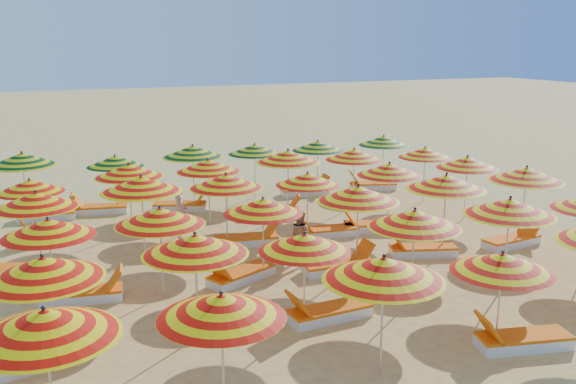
# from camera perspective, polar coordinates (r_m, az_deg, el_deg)

# --- Properties ---
(ground) EXTENTS (120.00, 120.00, 0.00)m
(ground) POSITION_cam_1_polar(r_m,az_deg,el_deg) (16.60, 0.68, -5.75)
(ground) COLOR #EACC68
(ground) RESTS_ON ground
(umbrella_0) EXTENTS (2.60, 2.60, 2.10)m
(umbrella_0) POSITION_cam_1_polar(r_m,az_deg,el_deg) (9.10, -20.82, -10.89)
(umbrella_0) COLOR silver
(umbrella_0) RESTS_ON ground
(umbrella_1) EXTENTS (2.42, 2.42, 1.99)m
(umbrella_1) POSITION_cam_1_polar(r_m,az_deg,el_deg) (9.32, -5.94, -10.09)
(umbrella_1) COLOR silver
(umbrella_1) RESTS_ON ground
(umbrella_2) EXTENTS (2.66, 2.66, 2.12)m
(umbrella_2) POSITION_cam_1_polar(r_m,az_deg,el_deg) (10.47, 8.51, -6.78)
(umbrella_2) COLOR silver
(umbrella_2) RESTS_ON ground
(umbrella_3) EXTENTS (2.20, 2.20, 1.89)m
(umbrella_3) POSITION_cam_1_polar(r_m,az_deg,el_deg) (11.82, 18.50, -5.99)
(umbrella_3) COLOR silver
(umbrella_3) RESTS_ON ground
(umbrella_6) EXTENTS (2.48, 2.48, 2.10)m
(umbrella_6) POSITION_cam_1_polar(r_m,az_deg,el_deg) (11.16, -20.95, -6.37)
(umbrella_6) COLOR silver
(umbrella_6) RESTS_ON ground
(umbrella_7) EXTENTS (2.42, 2.42, 2.08)m
(umbrella_7) POSITION_cam_1_polar(r_m,az_deg,el_deg) (11.77, -8.26, -4.64)
(umbrella_7) COLOR silver
(umbrella_7) RESTS_ON ground
(umbrella_8) EXTENTS (2.09, 2.09, 1.90)m
(umbrella_8) POSITION_cam_1_polar(r_m,az_deg,el_deg) (12.30, 1.48, -4.52)
(umbrella_8) COLOR silver
(umbrella_8) RESTS_ON ground
(umbrella_9) EXTENTS (2.23, 2.23, 2.08)m
(umbrella_9) POSITION_cam_1_polar(r_m,az_deg,el_deg) (13.55, 11.20, -2.35)
(umbrella_9) COLOR silver
(umbrella_9) RESTS_ON ground
(umbrella_10) EXTENTS (2.45, 2.45, 2.13)m
(umbrella_10) POSITION_cam_1_polar(r_m,az_deg,el_deg) (14.83, 19.12, -1.28)
(umbrella_10) COLOR silver
(umbrella_10) RESTS_ON ground
(umbrella_12) EXTENTS (1.94, 1.94, 1.98)m
(umbrella_12) POSITION_cam_1_polar(r_m,az_deg,el_deg) (13.86, -20.54, -3.00)
(umbrella_12) COLOR silver
(umbrella_12) RESTS_ON ground
(umbrella_13) EXTENTS (2.52, 2.52, 2.04)m
(umbrella_13) POSITION_cam_1_polar(r_m,az_deg,el_deg) (13.85, -11.32, -2.15)
(umbrella_13) COLOR silver
(umbrella_13) RESTS_ON ground
(umbrella_14) EXTENTS (2.22, 2.22, 1.96)m
(umbrella_14) POSITION_cam_1_polar(r_m,az_deg,el_deg) (14.69, -2.23, -1.28)
(umbrella_14) COLOR silver
(umbrella_14) RESTS_ON ground
(umbrella_15) EXTENTS (2.39, 2.39, 2.12)m
(umbrella_15) POSITION_cam_1_polar(r_m,az_deg,el_deg) (15.36, 6.25, -0.16)
(umbrella_15) COLOR silver
(umbrella_15) RESTS_ON ground
(umbrella_16) EXTENTS (2.37, 2.37, 2.17)m
(umbrella_16) POSITION_cam_1_polar(r_m,az_deg,el_deg) (16.80, 13.88, 0.85)
(umbrella_16) COLOR silver
(umbrella_16) RESTS_ON ground
(umbrella_17) EXTENTS (2.42, 2.42, 2.15)m
(umbrella_17) POSITION_cam_1_polar(r_m,az_deg,el_deg) (18.50, 20.43, 1.48)
(umbrella_17) COLOR silver
(umbrella_17) RESTS_ON ground
(umbrella_18) EXTENTS (2.53, 2.53, 2.04)m
(umbrella_18) POSITION_cam_1_polar(r_m,az_deg,el_deg) (16.05, -21.50, -0.68)
(umbrella_18) COLOR silver
(umbrella_18) RESTS_ON ground
(umbrella_19) EXTENTS (2.20, 2.20, 2.19)m
(umbrella_19) POSITION_cam_1_polar(r_m,az_deg,el_deg) (16.38, -12.92, 0.66)
(umbrella_19) COLOR silver
(umbrella_19) RESTS_ON ground
(umbrella_20) EXTENTS (2.35, 2.35, 2.07)m
(umbrella_20) POSITION_cam_1_polar(r_m,az_deg,el_deg) (16.87, -5.53, 0.95)
(umbrella_20) COLOR silver
(umbrella_20) RESTS_ON ground
(umbrella_21) EXTENTS (2.24, 2.24, 1.89)m
(umbrella_21) POSITION_cam_1_polar(r_m,az_deg,el_deg) (17.81, 1.75, 1.15)
(umbrella_21) COLOR silver
(umbrella_21) RESTS_ON ground
(umbrella_22) EXTENTS (2.35, 2.35, 2.01)m
(umbrella_22) POSITION_cam_1_polar(r_m,az_deg,el_deg) (18.83, 9.00, 1.98)
(umbrella_22) COLOR silver
(umbrella_22) RESTS_ON ground
(umbrella_23) EXTENTS (2.52, 2.52, 2.02)m
(umbrella_23) POSITION_cam_1_polar(r_m,az_deg,el_deg) (20.37, 15.66, 2.53)
(umbrella_23) COLOR silver
(umbrella_23) RESTS_ON ground
(umbrella_24) EXTENTS (2.25, 2.25, 1.89)m
(umbrella_24) POSITION_cam_1_polar(r_m,az_deg,el_deg) (18.31, -21.99, 0.49)
(umbrella_24) COLOR silver
(umbrella_24) RESTS_ON ground
(umbrella_25) EXTENTS (2.03, 2.03, 2.07)m
(umbrella_25) POSITION_cam_1_polar(r_m,az_deg,el_deg) (18.70, -13.97, 1.85)
(umbrella_25) COLOR silver
(umbrella_25) RESTS_ON ground
(umbrella_26) EXTENTS (1.98, 1.98, 2.03)m
(umbrella_26) POSITION_cam_1_polar(r_m,az_deg,el_deg) (19.19, -7.10, 2.33)
(umbrella_26) COLOR silver
(umbrella_26) RESTS_ON ground
(umbrella_27) EXTENTS (2.55, 2.55, 2.15)m
(umbrella_27) POSITION_cam_1_polar(r_m,az_deg,el_deg) (19.99, -0.00, 3.17)
(umbrella_27) COLOR silver
(umbrella_27) RESTS_ON ground
(umbrella_28) EXTENTS (1.97, 1.97, 2.02)m
(umbrella_28) POSITION_cam_1_polar(r_m,az_deg,el_deg) (21.09, 5.90, 3.33)
(umbrella_28) COLOR silver
(umbrella_28) RESTS_ON ground
(umbrella_29) EXTENTS (1.83, 1.83, 1.93)m
(umbrella_29) POSITION_cam_1_polar(r_m,az_deg,el_deg) (22.30, 12.09, 3.44)
(umbrella_29) COLOR silver
(umbrella_29) RESTS_ON ground
(umbrella_30) EXTENTS (2.72, 2.72, 2.19)m
(umbrella_30) POSITION_cam_1_polar(r_m,az_deg,el_deg) (20.88, -22.56, 2.69)
(umbrella_30) COLOR silver
(umbrella_30) RESTS_ON ground
(umbrella_31) EXTENTS (2.02, 2.02, 1.91)m
(umbrella_31) POSITION_cam_1_polar(r_m,az_deg,el_deg) (21.10, -15.12, 2.66)
(umbrella_31) COLOR silver
(umbrella_31) RESTS_ON ground
(umbrella_32) EXTENTS (2.34, 2.34, 2.13)m
(umbrella_32) POSITION_cam_1_polar(r_m,az_deg,el_deg) (21.24, -8.48, 3.59)
(umbrella_32) COLOR silver
(umbrella_32) RESTS_ON ground
(umbrella_33) EXTENTS (2.34, 2.34, 1.96)m
(umbrella_33) POSITION_cam_1_polar(r_m,az_deg,el_deg) (22.34, -2.99, 3.82)
(umbrella_33) COLOR silver
(umbrella_33) RESTS_ON ground
(umbrella_34) EXTENTS (1.94, 1.94, 1.97)m
(umbrella_34) POSITION_cam_1_polar(r_m,az_deg,el_deg) (23.02, 2.67, 4.12)
(umbrella_34) COLOR silver
(umbrella_34) RESTS_ON ground
(umbrella_35) EXTENTS (2.21, 2.21, 2.01)m
(umbrella_35) POSITION_cam_1_polar(r_m,az_deg,el_deg) (24.24, 8.50, 4.54)
(umbrella_35) COLOR silver
(umbrella_35) RESTS_ON ground
(lounger_1) EXTENTS (1.82, 0.96, 0.69)m
(lounger_1) POSITION_cam_1_polar(r_m,az_deg,el_deg) (12.64, 20.02, -12.25)
(lounger_1) COLOR white
(lounger_1) RESTS_ON ground
(lounger_2) EXTENTS (1.82, 0.95, 0.69)m
(lounger_2) POSITION_cam_1_polar(r_m,az_deg,el_deg) (12.04, -23.23, -13.90)
(lounger_2) COLOR white
(lounger_2) RESTS_ON ground
(lounger_3) EXTENTS (1.76, 0.69, 0.69)m
(lounger_3) POSITION_cam_1_polar(r_m,az_deg,el_deg) (13.02, 3.53, -10.63)
(lounger_3) COLOR white
(lounger_3) RESTS_ON ground
(lounger_4) EXTENTS (1.81, 0.87, 0.69)m
(lounger_4) POSITION_cam_1_polar(r_m,az_deg,el_deg) (14.55, -17.68, -8.62)
(lounger_4) COLOR white
(lounger_4) RESTS_ON ground
(lounger_5) EXTENTS (1.82, 1.24, 0.69)m
(lounger_5) POSITION_cam_1_polar(r_m,az_deg,el_deg) (14.96, -4.29, -7.37)
(lounger_5) COLOR white
(lounger_5) RESTS_ON ground
(lounger_6) EXTENTS (1.75, 0.63, 0.69)m
(lounger_6) POSITION_cam_1_polar(r_m,az_deg,el_deg) (15.57, 4.59, -6.52)
(lounger_6) COLOR white
(lounger_6) RESTS_ON ground
(lounger_7) EXTENTS (1.83, 1.10, 0.69)m
(lounger_7) POSITION_cam_1_polar(r_m,az_deg,el_deg) (16.99, 11.75, -5.04)
(lounger_7) COLOR white
(lounger_7) RESTS_ON ground
(lounger_8) EXTENTS (1.79, 0.78, 0.69)m
(lounger_8) POSITION_cam_1_polar(r_m,az_deg,el_deg) (18.43, 19.33, -4.07)
(lounger_8) COLOR white
(lounger_8) RESTS_ON ground
(lounger_9) EXTENTS (1.83, 1.08, 0.69)m
(lounger_9) POSITION_cam_1_polar(r_m,az_deg,el_deg) (16.49, -23.08, -6.44)
(lounger_9) COLOR white
(lounger_9) RESTS_ON ground
(lounger_10) EXTENTS (1.81, 0.90, 0.69)m
(lounger_10) POSITION_cam_1_polar(r_m,az_deg,el_deg) (17.52, -3.57, -4.21)
(lounger_10) COLOR white
(lounger_10) RESTS_ON ground
(lounger_11) EXTENTS (1.79, 0.80, 0.69)m
(lounger_11) POSITION_cam_1_polar(r_m,az_deg,el_deg) (18.23, 3.42, -3.50)
(lounger_11) COLOR white
(lounger_11) RESTS_ON ground
(lounger_12) EXTENTS (1.82, 1.22, 0.69)m
(lounger_12) POSITION_cam_1_polar(r_m,az_deg,el_deg) (18.82, 7.45, -3.04)
(lounger_12) COLOR white
(lounger_12) RESTS_ON ground
(lounger_13) EXTENTS (1.80, 0.86, 0.69)m
(lounger_13) POSITION_cam_1_polar(r_m,az_deg,el_deg) (18.90, -20.09, -3.70)
(lounger_13) COLOR white
(lounger_13) RESTS_ON ground
(lounger_14) EXTENTS (1.83, 1.15, 0.69)m
(lounger_14) POSITION_cam_1_polar(r_m,az_deg,el_deg) (20.17, -1.30, -1.81)
(lounger_14) COLOR white
(lounger_14) RESTS_ON ground
(lounger_15) EXTENTS (1.80, 0.84, 0.69)m
(lounger_15) POSITION_cam_1_polar(r_m,az_deg,el_deg) (21.24, -20.52, -1.89)
(lounger_15) COLOR white
(lounger_15) RESTS_ON ground
(lounger_16) EXTENTS (1.81, 0.91, 0.69)m
(lounger_16) POSITION_cam_1_polar(r_m,az_deg,el_deg) (21.47, -16.49, -1.42)
(lounger_16) COLOR white
(lounger_16) RESTS_ON ground
(lounger_17) EXTENTS (1.83, 1.16, 0.69)m
(lounger_17) POSITION_cam_1_polar(r_m,az_deg,el_deg) (21.24, -9.45, -1.20)
(lounger_17) COLOR white
(lounger_17) RESTS_ON ground
(lounger_18) EXTENTS (1.77, 0.72, 0.69)m
(lounger_18) POSITION_cam_1_polar(r_m,az_deg,el_deg) (23.04, 1.59, 0.13)
(lounger_18) COLOR white
(lounger_18) RESTS_ON ground
(lounger_19) EXTENTS (1.83, 1.13, 0.69)m
(lounger_19) POSITION_cam_1_polar(r_m,az_deg,el_deg) (24.06, 7.43, 0.60)
(lounger_19) COLOR white
(lounger_19) RESTS_ON ground
(beachgoer_b) EXTENTS (0.82, 0.83, 1.35)m
(beachgoer_b) POSITION_cam_1_polar(r_m,az_deg,el_deg) (15.98, 0.99, -3.98)
(beachgoer_b) COLOR tan
(beachgoer_b) RESTS_ON ground
(beachgoer_a) EXTENTS (0.39, 0.58, 1.58)m
(beachgoer_a) POSITION_cam_1_polar(r_m,az_deg,el_deg) (17.91, -9.55, -1.84)
(beachgoer_a) COLOR tan
(beachgoer_a) RESTS_ON ground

